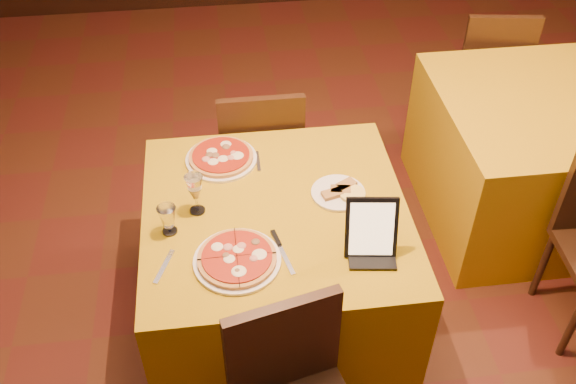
{
  "coord_description": "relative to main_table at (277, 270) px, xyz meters",
  "views": [
    {
      "loc": [
        -0.42,
        -1.93,
        2.58
      ],
      "look_at": [
        -0.18,
        -0.03,
        0.86
      ],
      "focal_mm": 40.0,
      "sensor_mm": 36.0,
      "label": 1
    }
  ],
  "objects": [
    {
      "name": "chair_side_far",
      "position": [
        1.48,
        1.43,
        0.08
      ],
      "size": [
        0.46,
        0.46,
        0.91
      ],
      "primitive_type": null,
      "rotation": [
        0.0,
        0.0,
        2.99
      ],
      "color": "black",
      "rests_on": "floor"
    },
    {
      "name": "chair_main_far",
      "position": [
        -0.0,
        0.78,
        0.08
      ],
      "size": [
        0.37,
        0.37,
        0.91
      ],
      "primitive_type": null,
      "rotation": [
        0.0,
        0.0,
        3.14
      ],
      "color": "#312110",
      "rests_on": "floor"
    },
    {
      "name": "cutlet_dish",
      "position": [
        0.28,
        0.06,
        0.39
      ],
      "size": [
        0.23,
        0.23,
        0.03
      ],
      "rotation": [
        0.0,
        0.0,
        -0.07
      ],
      "color": "white",
      "rests_on": "main_table"
    },
    {
      "name": "knife",
      "position": [
        0.0,
        -0.26,
        0.38
      ],
      "size": [
        0.07,
        0.22,
        0.01
      ],
      "primitive_type": "cube",
      "rotation": [
        0.0,
        0.0,
        1.8
      ],
      "color": "silver",
      "rests_on": "main_table"
    },
    {
      "name": "pizza_far",
      "position": [
        -0.21,
        0.35,
        0.39
      ],
      "size": [
        0.32,
        0.32,
        0.03
      ],
      "rotation": [
        0.0,
        0.0,
        -0.28
      ],
      "color": "white",
      "rests_on": "main_table"
    },
    {
      "name": "water_glass",
      "position": [
        -0.43,
        -0.07,
        0.44
      ],
      "size": [
        0.08,
        0.08,
        0.13
      ],
      "primitive_type": null,
      "rotation": [
        0.0,
        0.0,
        0.21
      ],
      "color": "white",
      "rests_on": "main_table"
    },
    {
      "name": "fork_near",
      "position": [
        -0.45,
        -0.26,
        0.38
      ],
      "size": [
        0.08,
        0.17,
        0.01
      ],
      "primitive_type": "cube",
      "rotation": [
        0.0,
        0.0,
        1.2
      ],
      "color": "#BCBAC2",
      "rests_on": "main_table"
    },
    {
      "name": "floor",
      "position": [
        0.23,
        0.01,
        -0.38
      ],
      "size": [
        6.0,
        7.0,
        0.01
      ],
      "primitive_type": "cube",
      "color": "#5E2D19",
      "rests_on": "ground"
    },
    {
      "name": "fork_far",
      "position": [
        -0.04,
        0.32,
        0.38
      ],
      "size": [
        0.02,
        0.14,
        0.01
      ],
      "primitive_type": "cube",
      "rotation": [
        0.0,
        0.0,
        1.56
      ],
      "color": "silver",
      "rests_on": "main_table"
    },
    {
      "name": "wine_glass",
      "position": [
        -0.32,
        0.03,
        0.47
      ],
      "size": [
        0.11,
        0.11,
        0.19
      ],
      "primitive_type": null,
      "rotation": [
        0.0,
        0.0,
        0.29
      ],
      "color": "#E6D082",
      "rests_on": "main_table"
    },
    {
      "name": "main_table",
      "position": [
        0.0,
        0.0,
        0.0
      ],
      "size": [
        1.1,
        1.1,
        0.75
      ],
      "primitive_type": "cube",
      "color": "#AF8A0B",
      "rests_on": "floor"
    },
    {
      "name": "tablet",
      "position": [
        0.33,
        -0.27,
        0.49
      ],
      "size": [
        0.21,
        0.12,
        0.24
      ],
      "primitive_type": "cube",
      "rotation": [
        -0.35,
        0.0,
        -0.13
      ],
      "color": "black",
      "rests_on": "main_table"
    },
    {
      "name": "side_table",
      "position": [
        1.48,
        0.63,
        0.0
      ],
      "size": [
        1.1,
        1.1,
        0.75
      ],
      "primitive_type": "cube",
      "color": "#CE9D0D",
      "rests_on": "floor"
    },
    {
      "name": "pizza_near",
      "position": [
        -0.18,
        -0.27,
        0.39
      ],
      "size": [
        0.34,
        0.34,
        0.03
      ],
      "rotation": [
        0.0,
        0.0,
        0.35
      ],
      "color": "white",
      "rests_on": "main_table"
    }
  ]
}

